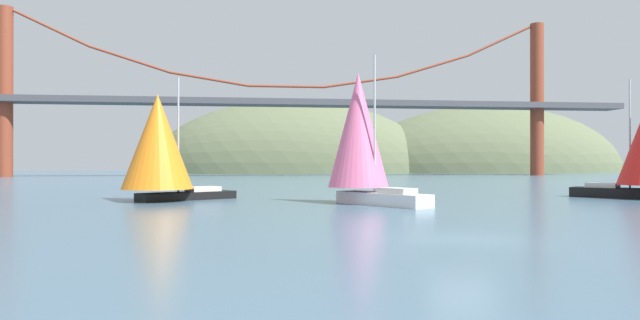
% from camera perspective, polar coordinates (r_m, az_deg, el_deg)
% --- Properties ---
extents(ground_plane, '(360.00, 360.00, 0.00)m').
position_cam_1_polar(ground_plane, '(21.78, 13.99, -7.63)').
color(ground_plane, '#426075').
extents(headland_center, '(77.71, 44.00, 39.30)m').
position_cam_1_polar(headland_center, '(155.69, -2.51, -1.25)').
color(headland_center, '#5B6647').
rests_on(headland_center, ground_plane).
extents(headland_right, '(77.65, 44.00, 37.82)m').
position_cam_1_polar(headland_right, '(169.33, 16.38, -1.16)').
color(headland_right, '#5B6647').
rests_on(headland_right, ground_plane).
extents(suspension_bridge, '(142.88, 6.00, 32.57)m').
position_cam_1_polar(suspension_bridge, '(116.08, -3.35, 6.00)').
color(suspension_bridge, brown).
rests_on(suspension_bridge, ground_plane).
extents(sailboat_pink_spinnaker, '(6.74, 8.36, 9.93)m').
position_cam_1_polar(sailboat_pink_spinnaker, '(39.18, 4.02, 2.51)').
color(sailboat_pink_spinnaker, white).
rests_on(sailboat_pink_spinnaker, ground_plane).
extents(sailboat_orange_sail, '(9.10, 7.83, 9.09)m').
position_cam_1_polar(sailboat_orange_sail, '(42.87, -15.69, 1.51)').
color(sailboat_orange_sail, black).
rests_on(sailboat_orange_sail, ground_plane).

